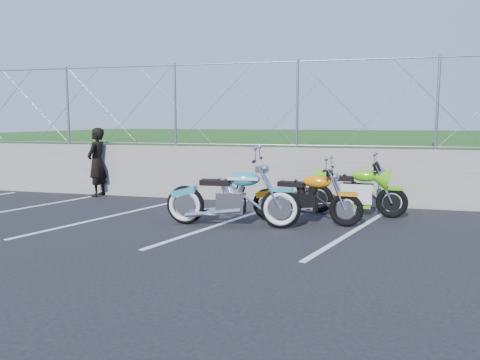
% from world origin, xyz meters
% --- Properties ---
extents(ground, '(90.00, 90.00, 0.00)m').
position_xyz_m(ground, '(0.00, 0.00, 0.00)').
color(ground, black).
rests_on(ground, ground).
extents(retaining_wall, '(30.00, 0.22, 1.30)m').
position_xyz_m(retaining_wall, '(0.00, 3.50, 0.65)').
color(retaining_wall, slate).
rests_on(retaining_wall, ground).
extents(grass_field, '(30.00, 20.00, 1.30)m').
position_xyz_m(grass_field, '(0.00, 13.50, 0.65)').
color(grass_field, '#1B4813').
rests_on(grass_field, ground).
extents(chain_link_fence, '(28.00, 0.03, 2.00)m').
position_xyz_m(chain_link_fence, '(0.00, 3.50, 2.30)').
color(chain_link_fence, gray).
rests_on(chain_link_fence, retaining_wall).
extents(parking_lines, '(18.29, 4.31, 0.01)m').
position_xyz_m(parking_lines, '(1.20, 1.00, 0.00)').
color(parking_lines, silver).
rests_on(parking_lines, ground).
extents(cruiser_turquoise, '(2.50, 0.79, 1.24)m').
position_xyz_m(cruiser_turquoise, '(0.23, 0.75, 0.50)').
color(cruiser_turquoise, black).
rests_on(cruiser_turquoise, ground).
extents(naked_orange, '(2.11, 0.72, 1.06)m').
position_xyz_m(naked_orange, '(1.50, 1.33, 0.45)').
color(naked_orange, black).
rests_on(naked_orange, ground).
extents(sportbike_green, '(2.08, 0.74, 1.08)m').
position_xyz_m(sportbike_green, '(2.37, 2.30, 0.46)').
color(sportbike_green, black).
rests_on(sportbike_green, ground).
extents(person_standing, '(0.43, 0.64, 1.74)m').
position_xyz_m(person_standing, '(-4.03, 3.20, 0.87)').
color(person_standing, black).
rests_on(person_standing, ground).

